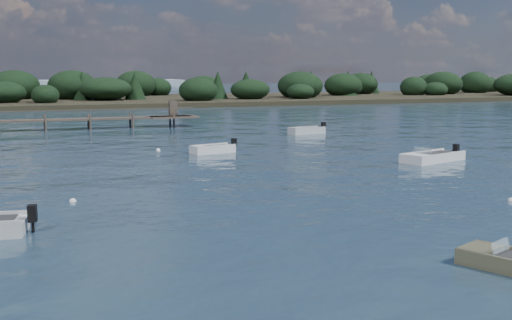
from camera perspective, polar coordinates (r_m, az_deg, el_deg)
name	(u,v)px	position (r m, az deg, el deg)	size (l,w,h in m)	color
ground	(118,119)	(79.63, -12.20, 3.55)	(400.00, 400.00, 0.00)	#172836
tender_far_white	(213,151)	(46.04, -3.87, 0.84)	(3.62, 1.95, 1.21)	silver
tender_far_grey_b	(307,132)	(60.07, 4.52, 2.51)	(3.90, 1.90, 1.31)	#A5AAAD
dinghy_mid_white_b	(433,159)	(43.24, 15.42, 0.10)	(5.19, 3.19, 1.27)	silver
buoy_b	(511,201)	(31.29, 21.75, -3.42)	(0.32, 0.32, 0.32)	silver
buoy_c	(73,202)	(30.08, -15.97, -3.59)	(0.32, 0.32, 0.32)	silver
buoy_e	(158,150)	(47.96, -8.69, 0.84)	(0.32, 0.32, 0.32)	silver
far_headland	(216,91)	(124.20, -3.57, 6.14)	(190.00, 40.00, 5.80)	black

